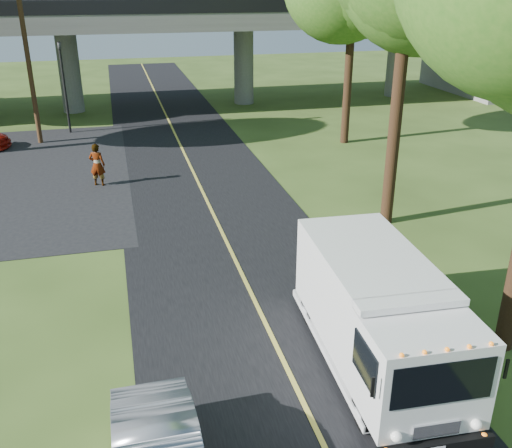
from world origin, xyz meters
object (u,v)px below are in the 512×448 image
object	(u,v)px
utility_pole	(28,58)
pedestrian	(97,165)
traffic_signal	(63,78)
step_van	(377,312)

from	to	relation	value
utility_pole	pedestrian	bearing A→B (deg)	-68.54
traffic_signal	step_van	size ratio (longest dim) A/B	0.81
utility_pole	pedestrian	world-z (taller)	utility_pole
traffic_signal	utility_pole	world-z (taller)	utility_pole
traffic_signal	pedestrian	distance (m)	10.51
utility_pole	step_van	world-z (taller)	utility_pole
utility_pole	step_van	xyz separation A→B (m)	(9.54, -22.85, -3.15)
traffic_signal	step_van	distance (m)	26.18
traffic_signal	utility_pole	bearing A→B (deg)	-126.87
utility_pole	step_van	size ratio (longest dim) A/B	1.40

